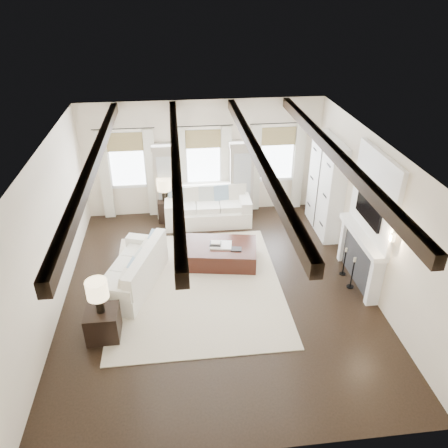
{
  "coord_description": "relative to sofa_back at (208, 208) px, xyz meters",
  "views": [
    {
      "loc": [
        -0.74,
        -7.51,
        5.95
      ],
      "look_at": [
        0.24,
        0.86,
        1.15
      ],
      "focal_mm": 35.0,
      "sensor_mm": 36.0,
      "label": 1
    }
  ],
  "objects": [
    {
      "name": "sofa_back",
      "position": [
        0.0,
        0.0,
        0.0
      ],
      "size": [
        2.32,
        1.08,
        0.99
      ],
      "color": "white",
      "rests_on": "ground"
    },
    {
      "name": "lamp_back",
      "position": [
        -1.15,
        0.15,
        0.66
      ],
      "size": [
        0.37,
        0.37,
        0.64
      ],
      "color": "black",
      "rests_on": "side_table_back"
    },
    {
      "name": "side_table_back",
      "position": [
        -1.15,
        0.15,
        -0.09
      ],
      "size": [
        0.41,
        0.41,
        0.62
      ],
      "primitive_type": "cube",
      "color": "black",
      "rests_on": "ground"
    },
    {
      "name": "side_table_front",
      "position": [
        -2.32,
        -4.26,
        -0.1
      ],
      "size": [
        0.6,
        0.6,
        0.6
      ],
      "primitive_type": "cube",
      "color": "black",
      "rests_on": "ground"
    },
    {
      "name": "ground",
      "position": [
        -0.04,
        -3.12,
        -0.4
      ],
      "size": [
        7.5,
        7.5,
        0.0
      ],
      "primitive_type": "plane",
      "color": "black",
      "rests_on": "ground"
    },
    {
      "name": "lamp_front",
      "position": [
        -2.32,
        -4.26,
        0.66
      ],
      "size": [
        0.39,
        0.39,
        0.68
      ],
      "color": "black",
      "rests_on": "side_table_front"
    },
    {
      "name": "room_shell",
      "position": [
        0.7,
        -2.23,
        1.49
      ],
      "size": [
        6.54,
        7.54,
        3.22
      ],
      "color": "#F9E9CF",
      "rests_on": "ground"
    },
    {
      "name": "candlestick_far",
      "position": [
        2.86,
        -2.88,
        -0.11
      ],
      "size": [
        0.14,
        0.14,
        0.71
      ],
      "color": "black",
      "rests_on": "ground"
    },
    {
      "name": "book_upper",
      "position": [
        0.02,
        -2.06,
        0.15
      ],
      "size": [
        0.25,
        0.2,
        0.03
      ],
      "primitive_type": "cube",
      "rotation": [
        0.0,
        0.0,
        -0.17
      ],
      "color": "beige",
      "rests_on": "book_lower"
    },
    {
      "name": "book_loose",
      "position": [
        0.48,
        -2.27,
        0.07
      ],
      "size": [
        0.27,
        0.22,
        0.03
      ],
      "primitive_type": "cube",
      "rotation": [
        0.0,
        0.0,
        -0.17
      ],
      "color": "#262628",
      "rests_on": "ottoman"
    },
    {
      "name": "candlestick_near",
      "position": [
        2.86,
        -3.36,
        -0.08
      ],
      "size": [
        0.16,
        0.16,
        0.78
      ],
      "color": "black",
      "rests_on": "ground"
    },
    {
      "name": "ottoman",
      "position": [
        0.11,
        -2.05,
        -0.17
      ],
      "size": [
        1.87,
        1.34,
        0.45
      ],
      "primitive_type": "cube",
      "rotation": [
        0.0,
        0.0,
        -0.17
      ],
      "color": "black",
      "rests_on": "ground"
    },
    {
      "name": "sofa_left",
      "position": [
        -1.83,
        -2.75,
        -0.03
      ],
      "size": [
        1.6,
        2.33,
        0.91
      ],
      "color": "white",
      "rests_on": "ground"
    },
    {
      "name": "book_lower",
      "position": [
        0.01,
        -2.05,
        0.11
      ],
      "size": [
        0.29,
        0.24,
        0.04
      ],
      "primitive_type": "cube",
      "rotation": [
        0.0,
        0.0,
        -0.17
      ],
      "color": "#262628",
      "rests_on": "tray"
    },
    {
      "name": "tray",
      "position": [
        0.14,
        -2.07,
        0.07
      ],
      "size": [
        0.56,
        0.46,
        0.04
      ],
      "primitive_type": "cube",
      "rotation": [
        0.0,
        0.0,
        -0.17
      ],
      "color": "white",
      "rests_on": "ottoman"
    },
    {
      "name": "area_rug",
      "position": [
        -0.48,
        -2.91,
        -0.39
      ],
      "size": [
        3.65,
        4.3,
        0.02
      ],
      "primitive_type": "cube",
      "color": "beige",
      "rests_on": "ground"
    }
  ]
}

